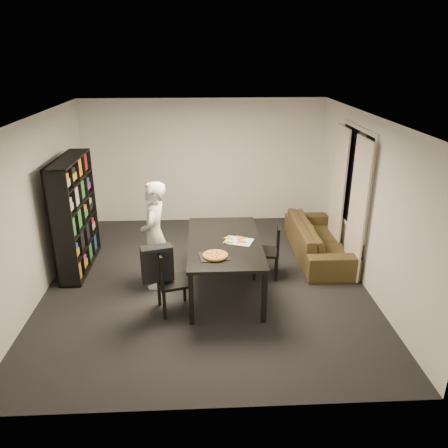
{
  "coord_description": "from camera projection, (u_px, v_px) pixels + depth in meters",
  "views": [
    {
      "loc": [
        -0.04,
        -6.27,
        3.48
      ],
      "look_at": [
        0.28,
        -0.18,
        1.05
      ],
      "focal_mm": 35.0,
      "sensor_mm": 36.0,
      "label": 1
    }
  ],
  "objects": [
    {
      "name": "chair_left",
      "position": [
        167.0,
        277.0,
        6.07
      ],
      "size": [
        0.55,
        0.55,
        0.95
      ],
      "rotation": [
        0.0,
        0.0,
        1.85
      ],
      "color": "black",
      "rests_on": "room"
    },
    {
      "name": "person",
      "position": [
        154.0,
        235.0,
        6.67
      ],
      "size": [
        0.49,
        0.67,
        1.7
      ],
      "primitive_type": "imported",
      "rotation": [
        0.0,
        0.0,
        -1.71
      ],
      "color": "silver",
      "rests_on": "room"
    },
    {
      "name": "dining_table",
      "position": [
        224.0,
        245.0,
        6.58
      ],
      "size": [
        1.09,
        1.96,
        0.82
      ],
      "color": "black",
      "rests_on": "room"
    },
    {
      "name": "curtain_right",
      "position": [
        338.0,
        190.0,
        7.84
      ],
      "size": [
        0.03,
        0.7,
        2.25
      ],
      "primitive_type": "cube",
      "color": "beige",
      "rests_on": "room"
    },
    {
      "name": "window_frame",
      "position": [
        354.0,
        179.0,
        7.23
      ],
      "size": [
        0.03,
        1.52,
        1.72
      ],
      "primitive_type": "cube",
      "color": "white",
      "rests_on": "room"
    },
    {
      "name": "draped_jacket",
      "position": [
        157.0,
        263.0,
        5.94
      ],
      "size": [
        0.46,
        0.29,
        0.53
      ],
      "rotation": [
        0.0,
        0.0,
        1.85
      ],
      "color": "black",
      "rests_on": "chair_left"
    },
    {
      "name": "bookshelf",
      "position": [
        75.0,
        215.0,
        7.21
      ],
      "size": [
        0.35,
        1.5,
        1.9
      ],
      "primitive_type": "cube",
      "color": "black",
      "rests_on": "room"
    },
    {
      "name": "pizza_slices",
      "position": [
        234.0,
        240.0,
        6.56
      ],
      "size": [
        0.46,
        0.43,
        0.01
      ],
      "primitive_type": null,
      "rotation": [
        0.0,
        0.0,
        -0.38
      ],
      "color": "gold",
      "rests_on": "dining_table"
    },
    {
      "name": "kitchen_towel",
      "position": [
        239.0,
        241.0,
        6.53
      ],
      "size": [
        0.48,
        0.43,
        0.01
      ],
      "primitive_type": "cube",
      "rotation": [
        0.0,
        0.0,
        -0.38
      ],
      "color": "white",
      "rests_on": "dining_table"
    },
    {
      "name": "baking_tray",
      "position": [
        214.0,
        256.0,
        6.05
      ],
      "size": [
        0.44,
        0.38,
        0.01
      ],
      "primitive_type": "cube",
      "rotation": [
        0.0,
        0.0,
        0.16
      ],
      "color": "black",
      "rests_on": "dining_table"
    },
    {
      "name": "pepperoni_pizza",
      "position": [
        215.0,
        255.0,
        6.03
      ],
      "size": [
        0.35,
        0.35,
        0.03
      ],
      "rotation": [
        0.0,
        0.0,
        0.22
      ],
      "color": "#97642C",
      "rests_on": "dining_table"
    },
    {
      "name": "chair_right",
      "position": [
        271.0,
        247.0,
        7.06
      ],
      "size": [
        0.48,
        0.48,
        0.9
      ],
      "rotation": [
        0.0,
        0.0,
        -1.72
      ],
      "color": "black",
      "rests_on": "room"
    },
    {
      "name": "window_pane",
      "position": [
        354.0,
        179.0,
        7.23
      ],
      "size": [
        0.02,
        1.4,
        1.6
      ],
      "primitive_type": "cube",
      "color": "black",
      "rests_on": "room"
    },
    {
      "name": "curtain_left",
      "position": [
        358.0,
        209.0,
        6.87
      ],
      "size": [
        0.03,
        0.7,
        2.25
      ],
      "primitive_type": "cube",
      "color": "beige",
      "rests_on": "room"
    },
    {
      "name": "room",
      "position": [
        205.0,
        205.0,
        6.63
      ],
      "size": [
        5.01,
        5.51,
        2.61
      ],
      "color": "black",
      "rests_on": "ground"
    },
    {
      "name": "sofa",
      "position": [
        319.0,
        239.0,
        7.85
      ],
      "size": [
        0.84,
        2.16,
        0.63
      ],
      "primitive_type": "imported",
      "rotation": [
        0.0,
        0.0,
        1.57
      ],
      "color": "#3B3017",
      "rests_on": "room"
    }
  ]
}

